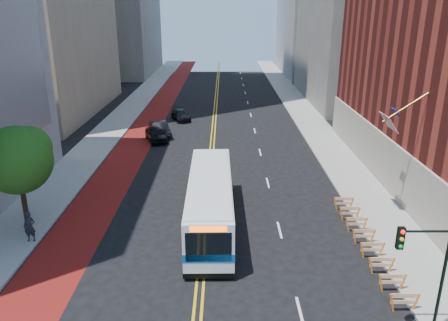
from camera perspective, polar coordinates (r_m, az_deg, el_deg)
ground at (r=23.26m, az=-3.16°, el=-16.06°), size 160.00×160.00×0.00m
sidewalk_left at (r=52.43m, az=-14.65°, el=3.87°), size 4.00×140.00×0.15m
sidewalk_right at (r=51.87m, az=12.01°, el=3.91°), size 4.00×140.00×0.15m
bus_lane_paint at (r=51.61m, az=-10.44°, el=3.85°), size 3.60×140.00×0.01m
center_line_inner at (r=50.78m, az=-1.60°, el=3.91°), size 0.14×140.00×0.01m
center_line_outer at (r=50.77m, az=-1.19°, el=3.91°), size 0.14×140.00×0.01m
lane_dashes at (r=58.62m, az=3.51°, el=5.98°), size 0.14×98.20×0.01m
construction_barriers at (r=27.08m, az=18.28°, el=-9.93°), size 1.42×10.91×1.00m
street_tree at (r=29.20m, az=-25.29°, el=0.38°), size 4.20×4.20×6.70m
traffic_signal at (r=19.99m, az=24.71°, el=-11.78°), size 2.21×0.34×5.07m
transit_bus at (r=28.14m, az=-1.80°, el=-5.23°), size 2.90×12.40×3.40m
car_a at (r=47.17m, az=-8.88°, el=3.43°), size 3.23×4.75×1.50m
car_b at (r=49.02m, az=-8.37°, el=4.08°), size 3.11×4.98×1.55m
car_c at (r=55.85m, az=-5.68°, el=5.92°), size 3.16×4.72×1.27m
pedestrian at (r=28.82m, az=-24.05°, el=-7.89°), size 0.70×0.46×1.91m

